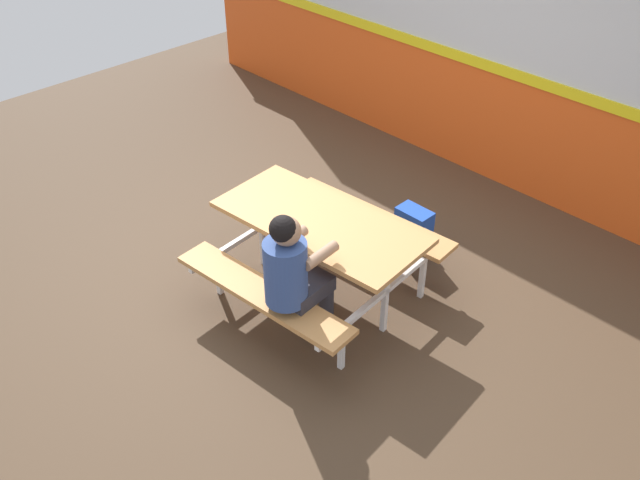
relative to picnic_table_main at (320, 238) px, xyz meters
name	(u,v)px	position (x,y,z in m)	size (l,w,h in m)	color
ground_plane	(292,277)	(-0.34, 0.00, -0.58)	(10.00, 10.00, 0.02)	#4C3826
accent_backdrop	(489,52)	(-0.34, 2.56, 0.68)	(8.00, 0.14, 2.60)	#E55119
picnic_table_main	(320,238)	(0.00, 0.00, 0.00)	(1.68, 1.68, 0.74)	tan
student_nearer	(294,272)	(0.29, -0.53, 0.14)	(0.39, 0.53, 1.21)	#2D2D38
backpack_dark	(413,232)	(0.15, 0.98, -0.36)	(0.30, 0.22, 0.44)	#1E47B2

